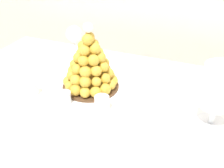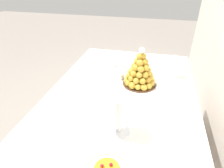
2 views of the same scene
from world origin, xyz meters
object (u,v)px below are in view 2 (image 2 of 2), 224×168
object	(u,v)px
croquembouche	(140,71)
dessert_cup_mid_right	(114,99)
dessert_cup_mid_left	(121,77)
dessert_cup_centre	(119,87)
macaron_goblet	(119,109)
dessert_cup_left	(126,68)
wine_glass	(174,61)
serving_tray	(132,86)

from	to	relation	value
croquembouche	dessert_cup_mid_right	world-z (taller)	croquembouche
dessert_cup_mid_left	dessert_cup_centre	world-z (taller)	dessert_cup_centre
dessert_cup_mid_left	dessert_cup_mid_right	bearing A→B (deg)	2.64
dessert_cup_mid_right	macaron_goblet	distance (m)	0.27
dessert_cup_mid_left	dessert_cup_left	bearing A→B (deg)	176.47
dessert_cup_mid_right	wine_glass	size ratio (longest dim) A/B	0.35
dessert_cup_mid_right	wine_glass	xyz separation A→B (m)	(-0.45, 0.36, 0.09)
croquembouche	dessert_cup_mid_left	world-z (taller)	croquembouche
dessert_cup_left	serving_tray	bearing A→B (deg)	20.34
croquembouche	dessert_cup_mid_right	bearing A→B (deg)	-26.88
dessert_cup_left	macaron_goblet	world-z (taller)	macaron_goblet
croquembouche	dessert_cup_mid_right	xyz separation A→B (m)	(0.25, -0.13, -0.08)
dessert_cup_mid_right	macaron_goblet	xyz separation A→B (m)	(0.23, 0.08, 0.11)
wine_glass	croquembouche	bearing A→B (deg)	-49.52
macaron_goblet	wine_glass	size ratio (longest dim) A/B	1.31
serving_tray	wine_glass	distance (m)	0.38
macaron_goblet	wine_glass	xyz separation A→B (m)	(-0.68, 0.28, -0.02)
dessert_cup_left	wine_glass	world-z (taller)	wine_glass
serving_tray	dessert_cup_mid_left	distance (m)	0.12
dessert_cup_mid_left	macaron_goblet	xyz separation A→B (m)	(0.52, 0.09, 0.11)
dessert_cup_centre	macaron_goblet	bearing A→B (deg)	12.00
serving_tray	dessert_cup_mid_right	xyz separation A→B (m)	(0.22, -0.08, 0.03)
dessert_cup_mid_left	macaron_goblet	size ratio (longest dim) A/B	0.22
serving_tray	macaron_goblet	distance (m)	0.47
serving_tray	dessert_cup_mid_left	xyz separation A→B (m)	(-0.07, -0.09, 0.02)
serving_tray	macaron_goblet	xyz separation A→B (m)	(0.45, 0.00, 0.14)
serving_tray	dessert_cup_centre	world-z (taller)	dessert_cup_centre
dessert_cup_mid_right	dessert_cup_centre	bearing A→B (deg)	179.47
dessert_cup_mid_left	wine_glass	world-z (taller)	wine_glass
macaron_goblet	dessert_cup_centre	bearing A→B (deg)	-168.00
croquembouche	dessert_cup_mid_left	size ratio (longest dim) A/B	5.51
croquembouche	macaron_goblet	size ratio (longest dim) A/B	1.23
dessert_cup_left	dessert_cup_mid_right	xyz separation A→B (m)	(0.45, 0.00, 0.00)
macaron_goblet	croquembouche	bearing A→B (deg)	174.46
croquembouche	wine_glass	distance (m)	0.30
croquembouche	dessert_cup_left	size ratio (longest dim) A/B	5.59
serving_tray	dessert_cup_left	size ratio (longest dim) A/B	11.92
croquembouche	dessert_cup_mid_left	xyz separation A→B (m)	(-0.04, -0.14, -0.08)
dessert_cup_mid_left	dessert_cup_mid_right	xyz separation A→B (m)	(0.29, 0.01, 0.01)
serving_tray	croquembouche	distance (m)	0.12
dessert_cup_mid_right	macaron_goblet	bearing A→B (deg)	19.43
dessert_cup_mid_left	croquembouche	bearing A→B (deg)	74.16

